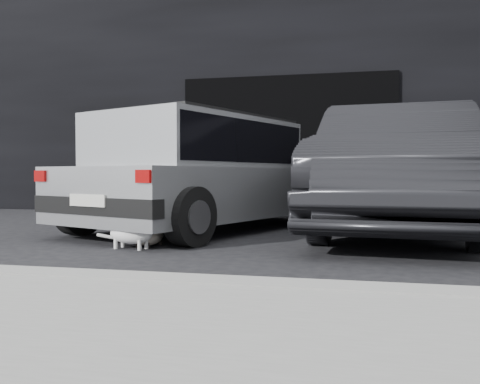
% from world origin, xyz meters
% --- Properties ---
extents(ground, '(80.00, 80.00, 0.00)m').
position_xyz_m(ground, '(0.00, 0.00, 0.00)').
color(ground, black).
rests_on(ground, ground).
extents(building_facade, '(34.00, 4.00, 5.00)m').
position_xyz_m(building_facade, '(1.00, 6.00, 2.50)').
color(building_facade, black).
rests_on(building_facade, ground).
extents(garage_opening, '(4.00, 0.10, 2.60)m').
position_xyz_m(garage_opening, '(1.00, 3.99, 1.30)').
color(garage_opening, black).
rests_on(garage_opening, ground).
extents(curb, '(18.00, 0.25, 0.12)m').
position_xyz_m(curb, '(1.00, -2.60, 0.06)').
color(curb, gray).
rests_on(curb, ground).
extents(sidewalk, '(18.00, 2.20, 0.11)m').
position_xyz_m(sidewalk, '(1.00, -3.80, 0.06)').
color(sidewalk, gray).
rests_on(sidewalk, ground).
extents(silver_hatchback, '(3.21, 4.48, 1.51)m').
position_xyz_m(silver_hatchback, '(0.26, 1.02, 0.82)').
color(silver_hatchback, silver).
rests_on(silver_hatchback, ground).
extents(second_car, '(2.21, 5.21, 1.67)m').
position_xyz_m(second_car, '(2.78, 1.25, 0.84)').
color(second_car, black).
rests_on(second_car, ground).
extents(cat_siamese, '(0.28, 0.69, 0.24)m').
position_xyz_m(cat_siamese, '(0.15, -0.65, 0.11)').
color(cat_siamese, beige).
rests_on(cat_siamese, ground).
extents(cat_white, '(0.71, 0.32, 0.33)m').
position_xyz_m(cat_white, '(0.08, -0.83, 0.16)').
color(cat_white, white).
rests_on(cat_white, ground).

